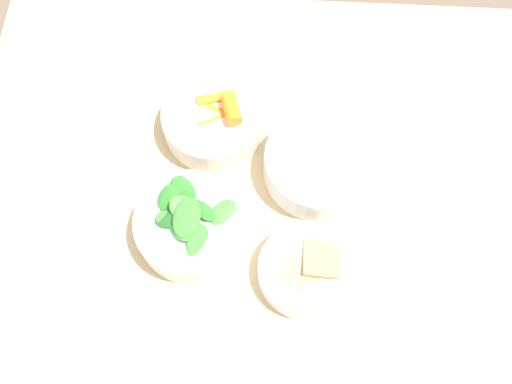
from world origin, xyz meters
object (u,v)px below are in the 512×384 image
bowl_greens (190,225)px  bowl_cookies (306,270)px  ruler (253,27)px  bowl_carrots (213,120)px  bowl_beans_hotdog (318,164)px

bowl_greens → bowl_cookies: 0.17m
bowl_greens → ruler: bearing=79.7°
ruler → bowl_carrots: bearing=-103.9°
bowl_carrots → bowl_greens: bearing=-96.1°
bowl_carrots → bowl_beans_hotdog: size_ratio=0.95×
bowl_cookies → bowl_carrots: bearing=123.3°
bowl_greens → bowl_beans_hotdog: 0.21m
bowl_cookies → ruler: bowl_cookies is taller
bowl_carrots → bowl_cookies: (0.15, -0.22, -0.01)m
bowl_greens → ruler: size_ratio=0.58×
bowl_cookies → ruler: 0.43m
bowl_beans_hotdog → bowl_cookies: bowl_beans_hotdog is taller
bowl_beans_hotdog → bowl_greens: bearing=-149.5°
bowl_beans_hotdog → ruler: 0.29m
bowl_beans_hotdog → bowl_cookies: 0.16m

